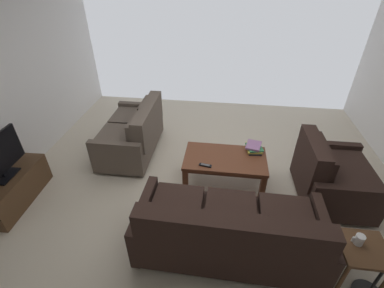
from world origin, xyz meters
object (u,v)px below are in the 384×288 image
object	(u,v)px
loveseat_near	(134,133)
book_stack	(254,147)
coffee_table	(225,162)
armchair_side	(330,176)
end_table	(360,255)
sofa_main	(229,232)
coffee_mug	(359,240)
tv_stand	(12,189)
tv_remote	(205,165)

from	to	relation	value
loveseat_near	book_stack	xyz separation A→B (m)	(-1.86, 0.40, 0.15)
coffee_table	armchair_side	bearing A→B (deg)	176.45
coffee_table	end_table	distance (m)	1.79
sofa_main	coffee_table	distance (m)	1.11
book_stack	coffee_mug	bearing A→B (deg)	119.39
coffee_table	tv_stand	bearing A→B (deg)	14.12
coffee_table	book_stack	size ratio (longest dim) A/B	3.78
loveseat_near	armchair_side	size ratio (longest dim) A/B	1.36
sofa_main	loveseat_near	world-z (taller)	sofa_main
armchair_side	coffee_mug	xyz separation A→B (m)	(0.15, 1.15, 0.24)
sofa_main	tv_stand	world-z (taller)	sofa_main
end_table	coffee_mug	distance (m)	0.18
coffee_table	book_stack	world-z (taller)	book_stack
armchair_side	tv_stand	bearing A→B (deg)	8.37
coffee_table	tv_remote	distance (m)	0.34
book_stack	coffee_table	bearing A→B (deg)	29.84
armchair_side	book_stack	distance (m)	1.03
book_stack	tv_remote	bearing A→B (deg)	34.72
loveseat_near	sofa_main	bearing A→B (deg)	132.09
armchair_side	tv_remote	world-z (taller)	armchair_side
end_table	coffee_mug	size ratio (longest dim) A/B	5.48
loveseat_near	coffee_table	bearing A→B (deg)	157.32
book_stack	tv_remote	size ratio (longest dim) A/B	1.75
coffee_table	coffee_mug	distance (m)	1.74
tv_stand	book_stack	distance (m)	3.24
end_table	coffee_mug	bearing A→B (deg)	-38.07
loveseat_near	tv_stand	xyz separation A→B (m)	(1.24, 1.30, -0.16)
loveseat_near	coffee_mug	size ratio (longest dim) A/B	13.37
tv_stand	coffee_mug	size ratio (longest dim) A/B	10.06
sofa_main	book_stack	xyz separation A→B (m)	(-0.31, -1.32, 0.16)
tv_stand	book_stack	bearing A→B (deg)	-163.75
end_table	tv_remote	bearing A→B (deg)	-35.14
end_table	tv_stand	world-z (taller)	end_table
loveseat_near	tv_remote	bearing A→B (deg)	145.76
sofa_main	tv_remote	xyz separation A→B (m)	(0.33, -0.89, 0.13)
end_table	armchair_side	world-z (taller)	armchair_side
sofa_main	coffee_table	bearing A→B (deg)	-85.93
tv_remote	coffee_table	bearing A→B (deg)	-138.75
tv_stand	armchair_side	world-z (taller)	armchair_side
loveseat_near	tv_remote	world-z (taller)	loveseat_near
book_stack	armchair_side	bearing A→B (deg)	162.60
tv_stand	armchair_side	xyz separation A→B (m)	(-4.07, -0.60, 0.16)
coffee_mug	book_stack	bearing A→B (deg)	-60.61
loveseat_near	armchair_side	world-z (taller)	armchair_side
armchair_side	book_stack	world-z (taller)	armchair_side
loveseat_near	tv_stand	world-z (taller)	loveseat_near
loveseat_near	coffee_table	size ratio (longest dim) A/B	1.25
coffee_table	end_table	size ratio (longest dim) A/B	1.96
end_table	armchair_side	distance (m)	1.20
book_stack	end_table	bearing A→B (deg)	120.22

